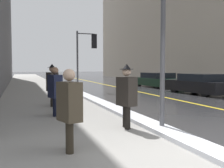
{
  "coord_description": "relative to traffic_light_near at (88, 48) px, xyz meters",
  "views": [
    {
      "loc": [
        -3.09,
        -4.1,
        1.59
      ],
      "look_at": [
        -0.4,
        4.0,
        1.05
      ],
      "focal_mm": 45.0,
      "sensor_mm": 36.0,
      "label": 1
    }
  ],
  "objects": [
    {
      "name": "snow_bank_curb",
      "position": [
        -0.89,
        -6.25,
        -2.68
      ],
      "size": [
        0.56,
        17.26,
        0.12
      ],
      "color": "silver",
      "rests_on": "ground"
    },
    {
      "name": "ground_plane",
      "position": [
        -1.06,
        -13.29,
        -2.74
      ],
      "size": [
        160.0,
        160.0,
        0.0
      ],
      "primitive_type": "plane",
      "color": "#2D2D30"
    },
    {
      "name": "parked_car_dark_green",
      "position": [
        5.85,
        1.84,
        -2.2
      ],
      "size": [
        2.26,
        4.52,
        1.11
      ],
      "rotation": [
        0.0,
        0.0,
        1.66
      ],
      "color": "black",
      "rests_on": "ground"
    },
    {
      "name": "sidewalk_slab",
      "position": [
        -3.06,
        1.71,
        -2.73
      ],
      "size": [
        4.0,
        80.0,
        0.01
      ],
      "color": "gray",
      "rests_on": "ground"
    },
    {
      "name": "traffic_light_near",
      "position": [
        0.0,
        0.0,
        0.0
      ],
      "size": [
        1.31,
        0.33,
        3.78
      ],
      "rotation": [
        0.0,
        0.0,
        0.06
      ],
      "color": "#515156",
      "rests_on": "ground"
    },
    {
      "name": "pedestrian_trailing",
      "position": [
        -1.57,
        -10.78,
        -1.83
      ],
      "size": [
        0.44,
        0.57,
        1.65
      ],
      "rotation": [
        0.0,
        0.0,
        -1.26
      ],
      "color": "black",
      "rests_on": "ground"
    },
    {
      "name": "parked_car_black",
      "position": [
        5.67,
        -3.78,
        -2.17
      ],
      "size": [
        2.14,
        4.5,
        1.17
      ],
      "rotation": [
        0.0,
        0.0,
        1.65
      ],
      "color": "black",
      "rests_on": "ground"
    },
    {
      "name": "road_centre_stripe",
      "position": [
        2.94,
        1.71,
        -2.73
      ],
      "size": [
        0.16,
        80.0,
        0.0
      ],
      "color": "gold",
      "rests_on": "ground"
    },
    {
      "name": "pedestrian_with_shoulder_bag",
      "position": [
        -3.08,
        -8.38,
        -1.87
      ],
      "size": [
        0.44,
        0.74,
        1.57
      ],
      "rotation": [
        0.0,
        0.0,
        -1.26
      ],
      "color": "black",
      "rests_on": "ground"
    },
    {
      "name": "pedestrian_nearside",
      "position": [
        -3.28,
        -12.29,
        -1.88
      ],
      "size": [
        0.43,
        0.56,
        1.54
      ],
      "rotation": [
        0.0,
        0.0,
        -1.26
      ],
      "color": "#2A241B",
      "rests_on": "ground"
    },
    {
      "name": "pedestrian_in_fedora",
      "position": [
        -2.91,
        -6.18,
        -1.81
      ],
      "size": [
        0.45,
        0.59,
        1.69
      ],
      "rotation": [
        0.0,
        0.0,
        -1.26
      ],
      "color": "black",
      "rests_on": "ground"
    }
  ]
}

